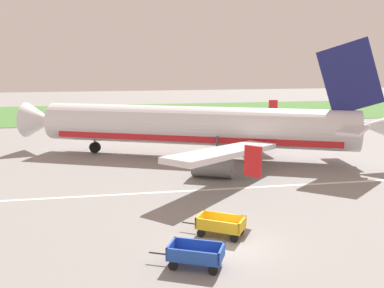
% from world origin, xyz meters
% --- Properties ---
extents(ground_plane, '(220.00, 220.00, 0.00)m').
position_xyz_m(ground_plane, '(0.00, 0.00, 0.00)').
color(ground_plane, gray).
extents(grass_strip, '(220.00, 28.00, 0.06)m').
position_xyz_m(grass_strip, '(0.00, 56.78, 0.03)').
color(grass_strip, '#477A38').
rests_on(grass_strip, ground).
extents(apron_stripe, '(120.00, 0.36, 0.01)m').
position_xyz_m(apron_stripe, '(0.00, 9.64, 0.01)').
color(apron_stripe, silver).
rests_on(apron_stripe, ground).
extents(airplane, '(35.93, 29.37, 11.34)m').
position_xyz_m(airplane, '(2.84, 19.88, 3.05)').
color(airplane, silver).
rests_on(airplane, ground).
extents(baggage_cart_nearest, '(3.53, 2.33, 1.07)m').
position_xyz_m(baggage_cart_nearest, '(-2.34, -2.06, 0.60)').
color(baggage_cart_nearest, '#234CB2').
rests_on(baggage_cart_nearest, ground).
extents(baggage_cart_second_in_row, '(3.39, 2.53, 1.07)m').
position_xyz_m(baggage_cart_second_in_row, '(-0.32, 1.28, 0.60)').
color(baggage_cart_second_in_row, gold).
rests_on(baggage_cart_second_in_row, ground).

